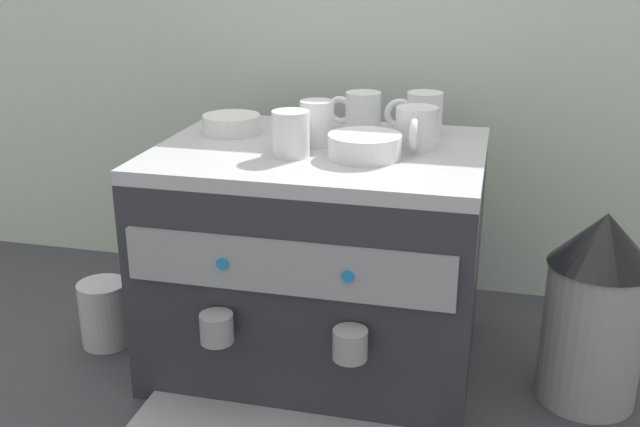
{
  "coord_description": "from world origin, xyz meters",
  "views": [
    {
      "loc": [
        0.31,
        -1.28,
        0.78
      ],
      "look_at": [
        0.0,
        0.0,
        0.3
      ],
      "focal_mm": 41.96,
      "sensor_mm": 36.0,
      "label": 1
    }
  ],
  "objects_px": {
    "coffee_grinder": "(596,307)",
    "milk_pitcher": "(104,313)",
    "ceramic_cup_2": "(315,123)",
    "ceramic_cup_4": "(361,112)",
    "ceramic_cup_0": "(416,128)",
    "ceramic_cup_3": "(422,114)",
    "ceramic_bowl_1": "(365,147)",
    "espresso_machine": "(319,258)",
    "ceramic_bowl_0": "(232,124)",
    "ceramic_cup_1": "(291,133)"
  },
  "relations": [
    {
      "from": "ceramic_bowl_0",
      "to": "ceramic_bowl_1",
      "type": "bearing_deg",
      "value": -21.76
    },
    {
      "from": "espresso_machine",
      "to": "ceramic_cup_0",
      "type": "bearing_deg",
      "value": 13.02
    },
    {
      "from": "ceramic_cup_0",
      "to": "ceramic_cup_1",
      "type": "distance_m",
      "value": 0.23
    },
    {
      "from": "espresso_machine",
      "to": "ceramic_cup_4",
      "type": "xyz_separation_m",
      "value": [
        0.05,
        0.14,
        0.26
      ]
    },
    {
      "from": "ceramic_cup_1",
      "to": "milk_pitcher",
      "type": "bearing_deg",
      "value": 178.81
    },
    {
      "from": "ceramic_cup_1",
      "to": "ceramic_cup_2",
      "type": "xyz_separation_m",
      "value": [
        0.02,
        0.08,
        0.0
      ]
    },
    {
      "from": "ceramic_cup_2",
      "to": "ceramic_bowl_0",
      "type": "bearing_deg",
      "value": 163.84
    },
    {
      "from": "espresso_machine",
      "to": "ceramic_bowl_1",
      "type": "xyz_separation_m",
      "value": [
        0.09,
        -0.05,
        0.24
      ]
    },
    {
      "from": "ceramic_cup_3",
      "to": "ceramic_bowl_1",
      "type": "relative_size",
      "value": 0.87
    },
    {
      "from": "ceramic_cup_0",
      "to": "ceramic_bowl_1",
      "type": "xyz_separation_m",
      "value": [
        -0.08,
        -0.08,
        -0.02
      ]
    },
    {
      "from": "ceramic_cup_2",
      "to": "ceramic_bowl_1",
      "type": "xyz_separation_m",
      "value": [
        0.1,
        -0.06,
        -0.02
      ]
    },
    {
      "from": "espresso_machine",
      "to": "ceramic_bowl_0",
      "type": "bearing_deg",
      "value": 160.5
    },
    {
      "from": "coffee_grinder",
      "to": "ceramic_bowl_0",
      "type": "bearing_deg",
      "value": 172.4
    },
    {
      "from": "ceramic_cup_1",
      "to": "ceramic_bowl_1",
      "type": "relative_size",
      "value": 0.83
    },
    {
      "from": "ceramic_cup_0",
      "to": "milk_pitcher",
      "type": "xyz_separation_m",
      "value": [
        -0.61,
        -0.09,
        -0.4
      ]
    },
    {
      "from": "ceramic_cup_1",
      "to": "ceramic_bowl_1",
      "type": "height_order",
      "value": "ceramic_cup_1"
    },
    {
      "from": "ceramic_cup_2",
      "to": "coffee_grinder",
      "type": "bearing_deg",
      "value": -4.48
    },
    {
      "from": "ceramic_cup_2",
      "to": "ceramic_cup_3",
      "type": "xyz_separation_m",
      "value": [
        0.18,
        0.13,
        0.0
      ]
    },
    {
      "from": "ceramic_bowl_0",
      "to": "coffee_grinder",
      "type": "distance_m",
      "value": 0.75
    },
    {
      "from": "ceramic_bowl_0",
      "to": "milk_pitcher",
      "type": "distance_m",
      "value": 0.47
    },
    {
      "from": "ceramic_cup_3",
      "to": "ceramic_bowl_0",
      "type": "xyz_separation_m",
      "value": [
        -0.36,
        -0.08,
        -0.02
      ]
    },
    {
      "from": "coffee_grinder",
      "to": "ceramic_cup_4",
      "type": "bearing_deg",
      "value": 160.09
    },
    {
      "from": "ceramic_cup_0",
      "to": "ceramic_cup_3",
      "type": "distance_m",
      "value": 0.1
    },
    {
      "from": "espresso_machine",
      "to": "ceramic_bowl_1",
      "type": "height_order",
      "value": "ceramic_bowl_1"
    },
    {
      "from": "ceramic_bowl_1",
      "to": "milk_pitcher",
      "type": "bearing_deg",
      "value": -179.17
    },
    {
      "from": "espresso_machine",
      "to": "ceramic_cup_2",
      "type": "height_order",
      "value": "ceramic_cup_2"
    },
    {
      "from": "ceramic_cup_2",
      "to": "ceramic_bowl_1",
      "type": "bearing_deg",
      "value": -30.58
    },
    {
      "from": "ceramic_bowl_1",
      "to": "milk_pitcher",
      "type": "xyz_separation_m",
      "value": [
        -0.53,
        -0.01,
        -0.38
      ]
    },
    {
      "from": "espresso_machine",
      "to": "ceramic_bowl_0",
      "type": "distance_m",
      "value": 0.31
    },
    {
      "from": "ceramic_cup_2",
      "to": "ceramic_bowl_0",
      "type": "distance_m",
      "value": 0.19
    },
    {
      "from": "espresso_machine",
      "to": "ceramic_cup_4",
      "type": "bearing_deg",
      "value": 70.51
    },
    {
      "from": "ceramic_cup_4",
      "to": "coffee_grinder",
      "type": "height_order",
      "value": "ceramic_cup_4"
    },
    {
      "from": "ceramic_cup_3",
      "to": "milk_pitcher",
      "type": "bearing_deg",
      "value": -162.05
    },
    {
      "from": "ceramic_bowl_1",
      "to": "ceramic_cup_2",
      "type": "bearing_deg",
      "value": 149.42
    },
    {
      "from": "coffee_grinder",
      "to": "milk_pitcher",
      "type": "bearing_deg",
      "value": -178.28
    },
    {
      "from": "ceramic_cup_2",
      "to": "ceramic_cup_3",
      "type": "relative_size",
      "value": 0.88
    },
    {
      "from": "ceramic_bowl_1",
      "to": "milk_pitcher",
      "type": "distance_m",
      "value": 0.65
    },
    {
      "from": "ceramic_cup_4",
      "to": "ceramic_bowl_0",
      "type": "xyz_separation_m",
      "value": [
        -0.24,
        -0.07,
        -0.02
      ]
    },
    {
      "from": "espresso_machine",
      "to": "ceramic_cup_3",
      "type": "relative_size",
      "value": 5.31
    },
    {
      "from": "espresso_machine",
      "to": "ceramic_cup_1",
      "type": "xyz_separation_m",
      "value": [
        -0.04,
        -0.06,
        0.26
      ]
    },
    {
      "from": "ceramic_bowl_0",
      "to": "coffee_grinder",
      "type": "height_order",
      "value": "ceramic_bowl_0"
    },
    {
      "from": "ceramic_cup_0",
      "to": "ceramic_cup_3",
      "type": "xyz_separation_m",
      "value": [
        -0.0,
        0.1,
        0.0
      ]
    },
    {
      "from": "ceramic_cup_0",
      "to": "milk_pitcher",
      "type": "bearing_deg",
      "value": -171.42
    },
    {
      "from": "ceramic_cup_2",
      "to": "ceramic_cup_3",
      "type": "height_order",
      "value": "same"
    },
    {
      "from": "ceramic_cup_4",
      "to": "ceramic_bowl_1",
      "type": "distance_m",
      "value": 0.19
    },
    {
      "from": "ceramic_bowl_1",
      "to": "ceramic_cup_3",
      "type": "bearing_deg",
      "value": 67.99
    },
    {
      "from": "espresso_machine",
      "to": "coffee_grinder",
      "type": "height_order",
      "value": "espresso_machine"
    },
    {
      "from": "ceramic_cup_4",
      "to": "milk_pitcher",
      "type": "bearing_deg",
      "value": -158.53
    },
    {
      "from": "ceramic_cup_0",
      "to": "ceramic_bowl_1",
      "type": "bearing_deg",
      "value": -132.8
    },
    {
      "from": "ceramic_cup_1",
      "to": "ceramic_bowl_1",
      "type": "xyz_separation_m",
      "value": [
        0.13,
        0.02,
        -0.02
      ]
    }
  ]
}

